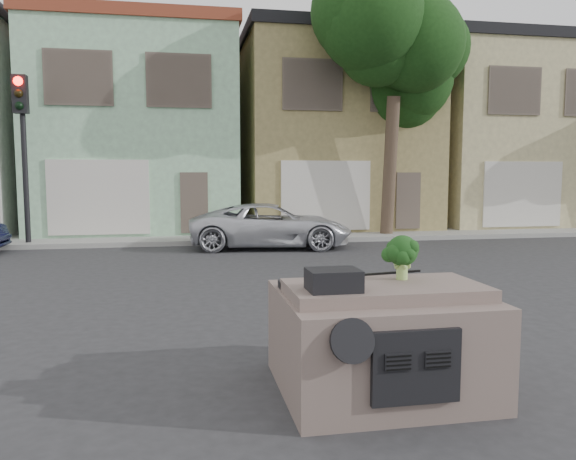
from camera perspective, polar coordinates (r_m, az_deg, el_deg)
name	(u,v)px	position (r m, az deg, el deg)	size (l,w,h in m)	color
ground_plane	(312,316)	(8.80, 2.41, -8.74)	(120.00, 120.00, 0.00)	#303033
sidewalk	(241,237)	(19.02, -4.80, -0.70)	(40.00, 3.00, 0.15)	gray
townhouse_mint	(140,133)	(22.91, -14.82, 9.49)	(7.20, 8.20, 7.55)	#9CD0A5
townhouse_tan	(326,136)	(23.61, 3.92, 9.54)	(7.20, 8.20, 7.55)	#948551
townhouse_beige	(492,138)	(26.52, 19.99, 8.80)	(7.20, 8.20, 7.55)	tan
silver_pickup	(271,248)	(16.74, -1.73, -1.82)	(2.20, 4.77, 1.33)	silver
traffic_signal	(24,162)	(18.38, -25.25, 6.28)	(0.40, 0.40, 5.10)	black
tree_near	(391,112)	(19.49, 10.41, 11.68)	(4.40, 4.00, 8.50)	#173A12
car_dashboard	(379,335)	(5.88, 9.21, -10.53)	(2.00, 1.80, 1.12)	#705E56
instrument_hump	(333,280)	(5.23, 4.63, -5.08)	(0.48, 0.38, 0.20)	black
wiper_arm	(392,273)	(6.19, 10.54, -4.29)	(0.70, 0.03, 0.02)	black
broccoli	(402,257)	(5.86, 11.53, -2.69)	(0.38, 0.38, 0.47)	#153812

